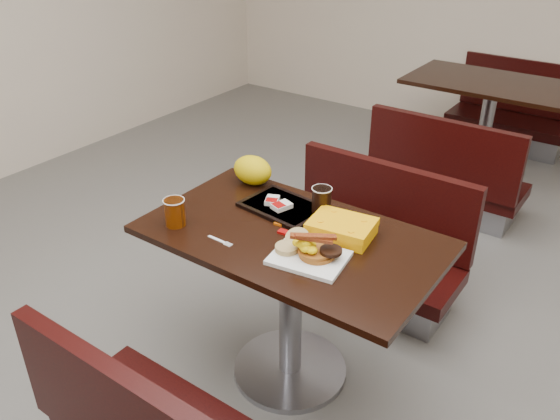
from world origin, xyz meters
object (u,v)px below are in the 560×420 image
Objects in this scene: bench_far_s at (451,163)px; pancake_stack at (317,253)px; hashbrown_sleeve_left at (272,200)px; platter at (309,258)px; knife at (316,261)px; table_near at (291,307)px; bench_near_n at (366,241)px; coffee_cup_far at (322,200)px; coffee_cup_near at (175,212)px; hashbrown_sleeve_right at (282,206)px; clamshell at (342,228)px; paper_bag at (253,170)px; fork at (217,239)px; tray at (283,207)px; bench_far_n at (511,107)px; bench_near_s at (177,414)px.

bench_far_s is 7.45× the size of pancake_stack.
bench_far_s is 1.81m from hashbrown_sleeve_left.
knife is at bearing -0.81° from platter.
pancake_stack is at bearing -56.60° from hashbrown_sleeve_left.
pancake_stack reaches higher than table_near.
hashbrown_sleeve_left is (-0.38, 0.24, -0.00)m from pancake_stack.
coffee_cup_far is (0.02, -0.50, 0.46)m from bench_near_n.
bench_far_s is at bearing 90.00° from bench_near_n.
coffee_cup_near reaches higher than platter.
coffee_cup_near reaches higher than bench_far_s.
clamshell is (0.31, -0.02, 0.01)m from hashbrown_sleeve_right.
coffee_cup_near is at bearing -115.10° from bench_near_n.
knife is 2.38× the size of hashbrown_sleeve_right.
fork is at bearing -68.21° from paper_bag.
pancake_stack reaches higher than bench_near_n.
table_near is 0.44m from tray.
hashbrown_sleeve_left is 0.23m from coffee_cup_far.
coffee_cup_near reaches higher than fork.
platter is 1.42× the size of knife.
pancake_stack reaches higher than hashbrown_sleeve_left.
bench_far_n is 13.29× the size of hashbrown_sleeve_left.
knife is at bearing 72.52° from bench_near_s.
coffee_cup_near is 0.43m from hashbrown_sleeve_left.
paper_bag reaches higher than hashbrown_sleeve_left.
fork is (-0.22, -3.51, 0.39)m from bench_far_n.
coffee_cup_near is at bearing -95.64° from knife.
bench_far_n is at bearing 85.04° from clamshell.
pancake_stack is at bearing 11.27° from coffee_cup_near.
bench_near_n is 1.11m from coffee_cup_near.
hashbrown_sleeve_left is at bearing 135.42° from platter.
knife is (0.19, -0.81, 0.39)m from bench_near_n.
knife is 1.73× the size of coffee_cup_far.
bench_far_n is 3.20m from hashbrown_sleeve_right.
coffee_cup_near is at bearing -175.90° from fork.
bench_near_s is 0.66m from fork.
clamshell reaches higher than bench_near_s.
fork is at bearing -95.85° from bench_far_s.
coffee_cup_near is 0.45m from hashbrown_sleeve_right.
platter is at bearing -87.34° from bench_far_n.
hashbrown_sleeve_right is 0.18m from coffee_cup_far.
bench_near_s is at bearing -90.98° from coffee_cup_far.
coffee_cup_near is at bearing -111.73° from hashbrown_sleeve_right.
clamshell is at bearing -74.00° from bench_near_n.
fork is 0.35m from hashbrown_sleeve_right.
coffee_cup_near is 0.47m from tray.
fork is at bearing -136.02° from table_near.
table_near is at bearing -24.48° from hashbrown_sleeve_right.
clamshell is (0.60, 0.32, -0.02)m from coffee_cup_near.
fork is at bearing -94.61° from tray.
fork is 1.48× the size of hashbrown_sleeve_right.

